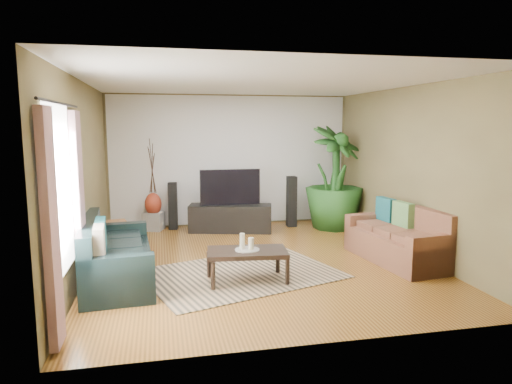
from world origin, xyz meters
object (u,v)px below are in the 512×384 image
object	(u,v)px
speaker_right	(292,201)
side_table	(111,240)
sofa_left	(117,250)
tv_stand	(230,218)
sofa_right	(397,234)
television	(230,187)
coffee_table	(247,266)
pedestal	(154,221)
vase	(153,204)
potted_plant	(335,178)
speaker_left	(173,206)

from	to	relation	value
speaker_right	side_table	size ratio (longest dim) A/B	1.89
sofa_left	tv_stand	distance (m)	3.18
sofa_right	side_table	world-z (taller)	sofa_right
television	speaker_right	bearing A→B (deg)	8.45
coffee_table	pedestal	xyz separation A→B (m)	(-1.26, 3.37, -0.04)
sofa_left	tv_stand	xyz separation A→B (m)	(1.92, 2.53, -0.16)
sofa_right	pedestal	xyz separation A→B (m)	(-3.68, 2.94, -0.25)
tv_stand	speaker_right	size ratio (longest dim) A/B	1.54
coffee_table	pedestal	bearing A→B (deg)	116.60
television	vase	size ratio (longest dim) A/B	2.56
speaker_right	vase	world-z (taller)	speaker_right
speaker_right	potted_plant	bearing A→B (deg)	-21.49
sofa_right	potted_plant	xyz separation A→B (m)	(-0.09, 2.35, 0.61)
vase	coffee_table	bearing A→B (deg)	-69.53
speaker_right	potted_plant	distance (m)	1.01
tv_stand	speaker_right	bearing A→B (deg)	22.98
side_table	sofa_left	bearing A→B (deg)	-80.38
speaker_left	potted_plant	bearing A→B (deg)	-2.94
potted_plant	side_table	distance (m)	4.46
speaker_left	sofa_left	bearing A→B (deg)	-98.00
sofa_right	vase	world-z (taller)	sofa_right
coffee_table	potted_plant	world-z (taller)	potted_plant
tv_stand	speaker_right	world-z (taller)	speaker_right
television	potted_plant	xyz separation A→B (m)	(2.10, -0.15, 0.15)
coffee_table	vase	size ratio (longest dim) A/B	2.30
sofa_right	side_table	xyz separation A→B (m)	(-4.32, 1.16, -0.15)
sofa_left	speaker_left	world-z (taller)	speaker_left
television	potted_plant	bearing A→B (deg)	-4.18
television	pedestal	xyz separation A→B (m)	(-1.48, 0.43, -0.70)
sofa_left	potted_plant	xyz separation A→B (m)	(4.02, 2.40, 0.61)
sofa_left	side_table	distance (m)	1.23
sofa_left	speaker_right	bearing A→B (deg)	-53.98
coffee_table	television	distance (m)	3.02
vase	side_table	world-z (taller)	vase
coffee_table	tv_stand	bearing A→B (deg)	91.74
coffee_table	tv_stand	world-z (taller)	tv_stand
sofa_left	speaker_left	distance (m)	3.09
television	side_table	distance (m)	2.59
tv_stand	potted_plant	size ratio (longest dim) A/B	0.78
television	pedestal	distance (m)	1.70
potted_plant	sofa_right	bearing A→B (deg)	-87.74
television	speaker_left	xyz separation A→B (m)	(-1.10, 0.43, -0.41)
potted_plant	vase	world-z (taller)	potted_plant
coffee_table	vase	xyz separation A→B (m)	(-1.26, 3.37, 0.31)
sofa_left	sofa_right	size ratio (longest dim) A/B	1.13
coffee_table	side_table	xyz separation A→B (m)	(-1.90, 1.59, 0.06)
sofa_right	speaker_right	xyz separation A→B (m)	(-0.89, 2.70, 0.09)
potted_plant	vase	bearing A→B (deg)	170.73
sofa_right	speaker_right	distance (m)	2.84
pedestal	vase	world-z (taller)	vase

